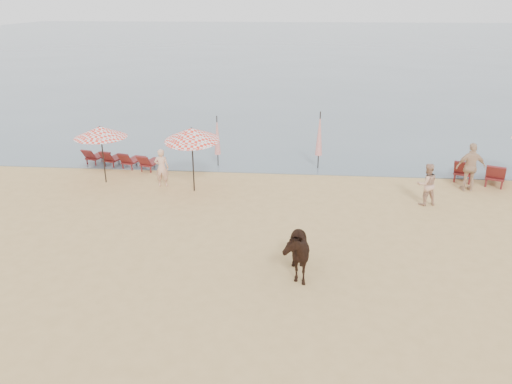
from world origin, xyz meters
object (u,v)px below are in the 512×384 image
Objects in this scene: umbrella_open_left_b at (192,134)px; beachgoer_right_b at (471,167)px; umbrella_closed_right at (319,134)px; lounger_cluster_right at (480,172)px; umbrella_open_left_a at (100,132)px; beachgoer_right_a at (427,184)px; umbrella_closed_left at (217,136)px; beachgoer_left at (162,168)px; lounger_cluster_left at (122,159)px; cow at (294,249)px.

umbrella_open_left_b is 10.82m from beachgoer_right_b.
lounger_cluster_right is at bearing -10.80° from umbrella_closed_right.
beachgoer_right_a is (12.51, -1.29, -1.34)m from umbrella_open_left_a.
beachgoer_left is (-1.82, -2.70, -0.64)m from umbrella_closed_left.
beachgoer_left is (2.44, -2.26, 0.40)m from lounger_cluster_left.
beachgoer_right_b is (10.25, -2.17, -0.45)m from umbrella_closed_left.
beachgoer_left is at bearing 121.57° from cow.
umbrella_closed_right is at bearing 17.74° from lounger_cluster_left.
umbrella_open_left_a is 4.98m from umbrella_closed_left.
beachgoer_left is at bearing -149.84° from lounger_cluster_right.
lounger_cluster_left is 3.35m from beachgoer_left.
umbrella_open_left_a reaches higher than cow.
cow is 0.93× the size of beachgoer_right_b.
beachgoer_right_a is 2.57m from beachgoer_right_b.
umbrella_open_left_a reaches higher than lounger_cluster_right.
umbrella_closed_right is (8.73, 0.49, 1.20)m from lounger_cluster_left.
umbrella_closed_right reaches higher than beachgoer_right_b.
beachgoer_left is (-5.34, 6.43, 0.02)m from cow.
cow is at bearing -33.61° from lounger_cluster_left.
umbrella_closed_left is 3.32m from beachgoer_left.
umbrella_closed_left is (0.45, 3.15, -0.87)m from umbrella_open_left_b.
umbrella_closed_right is 1.33× the size of beachgoer_right_b.
beachgoer_right_b is at bearing -11.96° from umbrella_closed_left.
lounger_cluster_left is 1.42× the size of umbrella_closed_right.
umbrella_open_left_a is 0.92× the size of umbrella_closed_right.
cow is (7.78, -8.68, 0.38)m from lounger_cluster_left.
beachgoer_right_b is at bearing 7.75° from lounger_cluster_left.
lounger_cluster_right is 1.37× the size of cow.
beachgoer_right_a is (4.72, 5.37, 0.03)m from cow.
umbrella_open_left_b is at bearing 2.95° from umbrella_open_left_a.
umbrella_closed_left is at bearing -179.43° from umbrella_closed_right.
umbrella_open_left_b is 1.68× the size of beachgoer_right_a.
umbrella_closed_left is (4.27, 2.47, -0.71)m from umbrella_open_left_a.
umbrella_closed_left is at bearing 102.93° from cow.
lounger_cluster_left is 2.35× the size of beachgoer_left.
umbrella_open_left_b reaches higher than cow.
lounger_cluster_right is at bearing -177.03° from beachgoer_left.
umbrella_closed_left is (-10.98, 1.20, 0.94)m from lounger_cluster_right.
beachgoer_left is at bearing -28.25° from lounger_cluster_left.
umbrella_closed_right is 6.91m from beachgoer_left.
lounger_cluster_right is at bearing -6.23° from umbrella_closed_left.
umbrella_closed_right reaches higher than umbrella_open_left_a.
umbrella_open_left_a reaches higher than beachgoer_right_b.
lounger_cluster_right is at bearing 17.73° from umbrella_open_left_a.
beachgoer_right_a is at bearing -113.44° from lounger_cluster_right.
umbrella_open_left_b is 1.71× the size of beachgoer_left.
umbrella_closed_left is at bearing -38.07° from beachgoer_right_a.
umbrella_closed_left is at bearing -127.71° from beachgoer_left.
beachgoer_right_b is at bearing 178.80° from beachgoer_left.
lounger_cluster_right is at bearing 31.78° from umbrella_open_left_b.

